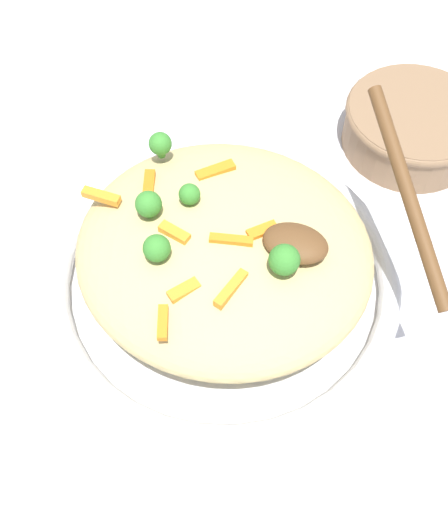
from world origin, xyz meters
name	(u,v)px	position (x,y,z in m)	size (l,w,h in m)	color
ground_plane	(224,293)	(0.00, 0.00, 0.00)	(2.40, 2.40, 0.00)	silver
serving_bowl	(224,280)	(0.00, 0.00, 0.03)	(0.34, 0.34, 0.05)	silver
pasta_mound	(224,250)	(0.00, 0.00, 0.08)	(0.27, 0.25, 0.07)	#D1BA7A
carrot_piece_0	(175,233)	(-0.04, -0.02, 0.11)	(0.03, 0.01, 0.01)	orange
carrot_piece_1	(184,290)	(-0.01, -0.07, 0.11)	(0.03, 0.01, 0.01)	orange
carrot_piece_2	(231,240)	(0.01, -0.01, 0.11)	(0.04, 0.01, 0.01)	orange
carrot_piece_3	(215,171)	(-0.03, 0.06, 0.11)	(0.04, 0.01, 0.01)	orange
carrot_piece_4	(262,231)	(0.03, 0.01, 0.11)	(0.03, 0.01, 0.01)	orange
carrot_piece_5	(101,196)	(-0.12, 0.00, 0.11)	(0.04, 0.01, 0.01)	orange
carrot_piece_6	(163,322)	(-0.02, -0.10, 0.11)	(0.03, 0.01, 0.01)	orange
carrot_piece_7	(149,186)	(-0.08, 0.02, 0.11)	(0.04, 0.01, 0.01)	orange
carrot_piece_8	(231,289)	(0.02, -0.06, 0.11)	(0.04, 0.01, 0.01)	orange
broccoli_floret_0	(157,248)	(-0.04, -0.04, 0.12)	(0.02, 0.02, 0.03)	#377928
broccoli_floret_1	(284,260)	(0.06, -0.02, 0.13)	(0.03, 0.03, 0.03)	#377928
broccoli_floret_2	(149,204)	(-0.07, -0.01, 0.12)	(0.02, 0.02, 0.03)	#377928
broccoli_floret_3	(160,144)	(-0.08, 0.07, 0.12)	(0.02, 0.02, 0.03)	#377928
broccoli_floret_4	(190,194)	(-0.04, 0.02, 0.12)	(0.02, 0.02, 0.02)	#377928
serving_spoon	(342,222)	(0.10, 0.02, 0.13)	(0.16, 0.17, 0.08)	brown
companion_bowl	(413,125)	(0.14, 0.27, 0.03)	(0.16, 0.16, 0.06)	#8C6B4C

